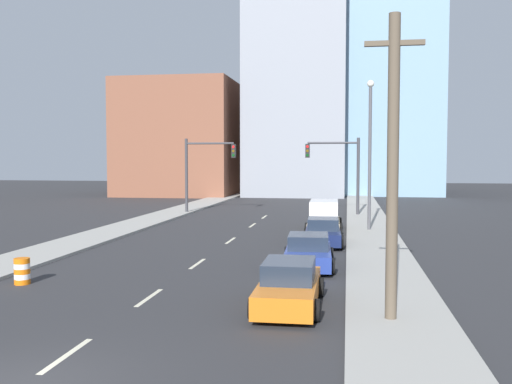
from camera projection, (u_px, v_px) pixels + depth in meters
sidewalk_left at (202, 204)px, 56.37m from camera, size 3.00×89.11×0.14m
sidewalk_right at (363, 206)px, 53.88m from camera, size 3.00×89.11×0.14m
lane_stripe_at_2m at (67, 355)px, 13.19m from camera, size 0.16×2.40×0.01m
lane_stripe_at_8m at (149, 297)px, 18.67m from camera, size 0.16×2.40×0.01m
lane_stripe_at_14m at (197, 264)px, 24.68m from camera, size 0.16×2.40×0.01m
lane_stripe_at_21m at (231, 241)px, 31.65m from camera, size 0.16×2.40×0.01m
lane_stripe_at_28m at (252, 225)px, 38.91m from camera, size 0.16×2.40×0.01m
lane_stripe_at_34m at (264, 217)px, 44.44m from camera, size 0.16×2.40×0.01m
building_brick_left at (184, 139)px, 73.14m from camera, size 14.00×16.00×14.13m
building_office_center at (299, 79)px, 74.32m from camera, size 12.00×20.00×29.76m
building_glass_right at (385, 95)px, 76.59m from camera, size 13.00×20.00×26.22m
traffic_signal_left at (201, 165)px, 47.01m from camera, size 4.29×0.35×6.20m
traffic_signal_right at (343, 165)px, 45.17m from camera, size 4.29×0.35×6.20m
utility_pole_right_near at (393, 166)px, 15.52m from camera, size 1.60×0.32×8.46m
traffic_barrel at (22, 271)px, 20.66m from camera, size 0.56×0.56×0.95m
street_lamp at (370, 145)px, 35.23m from camera, size 0.44×0.44×9.38m
sedan_orange at (289, 286)px, 17.45m from camera, size 2.04×4.73×1.44m
sedan_blue at (308, 252)px, 23.77m from camera, size 2.30×4.54×1.41m
sedan_navy at (323, 233)px, 29.98m from camera, size 2.22×4.53×1.43m
box_truck_tan at (324, 217)px, 35.60m from camera, size 2.29×5.43×1.94m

